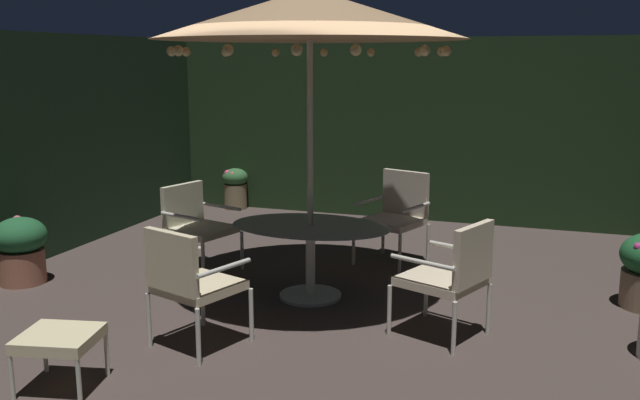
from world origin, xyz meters
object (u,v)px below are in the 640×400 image
object	(u,v)px
patio_chair_north	(397,211)
patio_chair_southeast	(452,272)
potted_plant_left_near	(235,187)
patio_chair_east	(189,279)
patio_umbrella	(310,15)
ottoman_footrest	(59,340)
potted_plant_left_far	(21,248)
patio_chair_northeast	(195,221)
patio_dining_table	(310,241)

from	to	relation	value
patio_chair_north	patio_chair_southeast	world-z (taller)	patio_chair_north
patio_chair_north	potted_plant_left_near	distance (m)	3.53
patio_chair_east	patio_chair_north	bearing A→B (deg)	71.16
patio_chair_north	patio_chair_southeast	bearing A→B (deg)	-65.54
patio_umbrella	patio_chair_southeast	xyz separation A→B (m)	(1.40, -0.56, -2.05)
patio_chair_southeast	ottoman_footrest	world-z (taller)	patio_chair_southeast
ottoman_footrest	potted_plant_left_far	xyz separation A→B (m)	(-1.91, 1.77, 0.02)
patio_chair_northeast	potted_plant_left_near	xyz separation A→B (m)	(-0.98, 2.97, -0.20)
patio_chair_north	patio_chair_east	world-z (taller)	patio_chair_north
patio_chair_east	patio_chair_southeast	world-z (taller)	patio_chair_east
patio_dining_table	patio_chair_northeast	world-z (taller)	patio_chair_northeast
patio_umbrella	patio_chair_northeast	distance (m)	2.56
patio_dining_table	patio_chair_southeast	size ratio (longest dim) A/B	1.57
patio_umbrella	potted_plant_left_near	xyz separation A→B (m)	(-2.42, 3.39, -2.27)
potted_plant_left_far	potted_plant_left_near	bearing A→B (deg)	83.14
potted_plant_left_near	patio_chair_east	bearing A→B (deg)	-67.99
patio_chair_north	patio_chair_northeast	xyz separation A→B (m)	(-1.94, -1.01, -0.04)
patio_chair_east	patio_chair_southeast	distance (m)	2.07
patio_chair_northeast	potted_plant_left_near	bearing A→B (deg)	108.17
patio_chair_northeast	potted_plant_left_near	world-z (taller)	patio_chair_northeast
ottoman_footrest	potted_plant_left_near	size ratio (longest dim) A/B	0.96
patio_dining_table	potted_plant_left_far	distance (m)	2.95
ottoman_footrest	potted_plant_left_near	world-z (taller)	potted_plant_left_near
patio_chair_north	potted_plant_left_far	distance (m)	3.93
patio_dining_table	potted_plant_left_far	xyz separation A→B (m)	(-2.89, -0.54, -0.19)
patio_umbrella	patio_chair_north	bearing A→B (deg)	70.69
patio_umbrella	patio_chair_southeast	size ratio (longest dim) A/B	2.99
patio_chair_east	ottoman_footrest	bearing A→B (deg)	-120.26
patio_umbrella	patio_chair_northeast	bearing A→B (deg)	164.06
patio_chair_southeast	potted_plant_left_far	bearing A→B (deg)	179.81
ottoman_footrest	potted_plant_left_near	distance (m)	5.87
patio_chair_north	patio_chair_northeast	size ratio (longest dim) A/B	1.09
patio_chair_north	patio_chair_northeast	distance (m)	2.19
patio_dining_table	ottoman_footrest	distance (m)	2.52
potted_plant_left_far	patio_dining_table	bearing A→B (deg)	10.65
patio_chair_north	potted_plant_left_near	bearing A→B (deg)	146.15
patio_chair_east	potted_plant_left_far	size ratio (longest dim) A/B	1.44
patio_dining_table	potted_plant_left_near	size ratio (longest dim) A/B	2.49
patio_chair_northeast	ottoman_footrest	distance (m)	2.77
patio_chair_north	ottoman_footrest	size ratio (longest dim) A/B	1.71
patio_dining_table	ottoman_footrest	size ratio (longest dim) A/B	2.59
patio_dining_table	patio_umbrella	bearing A→B (deg)	9.09
patio_chair_east	patio_chair_southeast	size ratio (longest dim) A/B	1.00
patio_chair_east	potted_plant_left_near	distance (m)	5.20
potted_plant_left_near	ottoman_footrest	bearing A→B (deg)	-75.89
patio_umbrella	potted_plant_left_near	distance (m)	4.74
patio_chair_southeast	ottoman_footrest	bearing A→B (deg)	-143.77
patio_dining_table	patio_chair_north	bearing A→B (deg)	70.69
potted_plant_left_near	patio_chair_southeast	bearing A→B (deg)	-45.89
patio_chair_east	potted_plant_left_far	world-z (taller)	patio_chair_east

